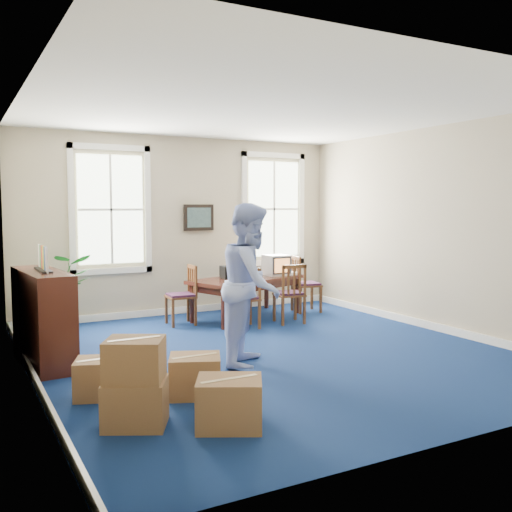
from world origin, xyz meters
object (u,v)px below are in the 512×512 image
potted_plant (55,293)px  cardboard_boxes (154,374)px  credenza (43,315)px  man (251,284)px  conference_table (247,298)px  crt_tv (276,265)px  chair_near_left (244,298)px

potted_plant → cardboard_boxes: size_ratio=0.85×
credenza → potted_plant: (0.42, 1.76, 0.00)m
man → credenza: (-2.29, 1.22, -0.38)m
credenza → man: bearing=-33.1°
credenza → cardboard_boxes: 2.54m
man → conference_table: bearing=11.8°
cardboard_boxes → credenza: bearing=104.4°
conference_table → cardboard_boxes: 4.83m
crt_tv → cardboard_boxes: size_ratio=0.30×
crt_tv → cardboard_boxes: (-3.56, -3.88, -0.48)m
cardboard_boxes → chair_near_left: bearing=51.1°
conference_table → cardboard_boxes: bearing=-147.1°
crt_tv → credenza: 4.44m
man → cardboard_boxes: man is taller
crt_tv → chair_near_left: bearing=-145.1°
credenza → crt_tv: bearing=13.7°
conference_table → credenza: size_ratio=1.34×
conference_table → crt_tv: bearing=-15.2°
conference_table → potted_plant: (-3.15, 0.38, 0.26)m
chair_near_left → cardboard_boxes: size_ratio=0.68×
crt_tv → potted_plant: bearing=173.7°
potted_plant → cardboard_boxes: bearing=-87.2°
potted_plant → credenza: bearing=-103.4°
man → potted_plant: bearing=70.1°
credenza → potted_plant: potted_plant is taller
credenza → chair_near_left: bearing=6.9°
conference_table → credenza: 3.84m
man → cardboard_boxes: 2.15m
conference_table → man: 2.97m
chair_near_left → conference_table: bearing=-115.8°
conference_table → man: man is taller
conference_table → crt_tv: crt_tv is taller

